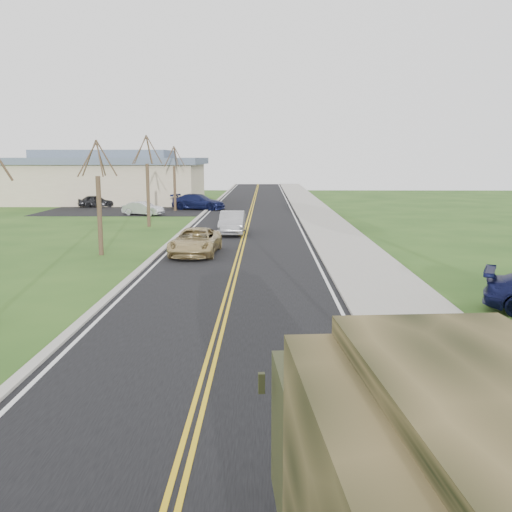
{
  "coord_description": "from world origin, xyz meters",
  "views": [
    {
      "loc": [
        1.31,
        -6.33,
        4.86
      ],
      "look_at": [
        1.02,
        11.38,
        1.8
      ],
      "focal_mm": 40.0,
      "sensor_mm": 36.0,
      "label": 1
    }
  ],
  "objects": [
    {
      "name": "road",
      "position": [
        0.0,
        40.0,
        0.01
      ],
      "size": [
        8.0,
        120.0,
        0.01
      ],
      "primitive_type": "cube",
      "color": "black",
      "rests_on": "ground"
    },
    {
      "name": "curb_right",
      "position": [
        4.15,
        40.0,
        0.06
      ],
      "size": [
        0.3,
        120.0,
        0.12
      ],
      "primitive_type": "cube",
      "color": "#9E998E",
      "rests_on": "ground"
    },
    {
      "name": "sidewalk_right",
      "position": [
        5.9,
        40.0,
        0.05
      ],
      "size": [
        3.2,
        120.0,
        0.1
      ],
      "primitive_type": "cube",
      "color": "#9E998E",
      "rests_on": "ground"
    },
    {
      "name": "curb_left",
      "position": [
        -4.15,
        40.0,
        0.05
      ],
      "size": [
        0.3,
        120.0,
        0.1
      ],
      "primitive_type": "cube",
      "color": "#9E998E",
      "rests_on": "ground"
    },
    {
      "name": "bare_tree_b",
      "position": [
        -7.0,
        22.0,
        2.48
      ],
      "size": [
        1.83,
        2.14,
        5.73
      ],
      "color": "#38281C",
      "rests_on": "ground"
    },
    {
      "name": "bare_tree_c",
      "position": [
        -7.0,
        34.0,
        2.78
      ],
      "size": [
        2.04,
        2.39,
        6.42
      ],
      "color": "#38281C",
      "rests_on": "ground"
    },
    {
      "name": "bare_tree_d",
      "position": [
        -7.0,
        46.0,
        2.55
      ],
      "size": [
        1.88,
        2.2,
        5.91
      ],
      "color": "#38281C",
      "rests_on": "ground"
    },
    {
      "name": "commercial_building",
      "position": [
        -15.98,
        55.97,
        2.69
      ],
      "size": [
        25.5,
        21.5,
        5.65
      ],
      "color": "tan",
      "rests_on": "ground"
    },
    {
      "name": "suv_champagne",
      "position": [
        -2.23,
        22.15,
        0.67
      ],
      "size": [
        2.44,
        4.89,
        1.33
      ],
      "primitive_type": "imported",
      "rotation": [
        0.0,
        0.0,
        -0.05
      ],
      "color": "tan",
      "rests_on": "ground"
    },
    {
      "name": "sedan_silver",
      "position": [
        -0.83,
        30.14,
        0.72
      ],
      "size": [
        1.55,
        4.4,
        1.45
      ],
      "primitive_type": "imported",
      "rotation": [
        0.0,
        0.0,
        -0.0
      ],
      "color": "#A5A4A9",
      "rests_on": "ground"
    },
    {
      "name": "lot_car_dark",
      "position": [
        -15.46,
        50.0,
        0.61
      ],
      "size": [
        3.85,
        2.71,
        1.22
      ],
      "primitive_type": "imported",
      "rotation": [
        0.0,
        0.0,
        1.97
      ],
      "color": "black",
      "rests_on": "ground"
    },
    {
      "name": "lot_car_silver",
      "position": [
        -9.12,
        42.0,
        0.59
      ],
      "size": [
        3.77,
        2.41,
        1.17
      ],
      "primitive_type": "imported",
      "rotation": [
        0.0,
        0.0,
        1.21
      ],
      "color": "#BCBBC1",
      "rests_on": "ground"
    },
    {
      "name": "lot_car_navy",
      "position": [
        -5.0,
        47.45,
        0.74
      ],
      "size": [
        5.46,
        3.35,
        1.48
      ],
      "primitive_type": "imported",
      "rotation": [
        0.0,
        0.0,
        1.3
      ],
      "color": "#10163D",
      "rests_on": "ground"
    }
  ]
}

